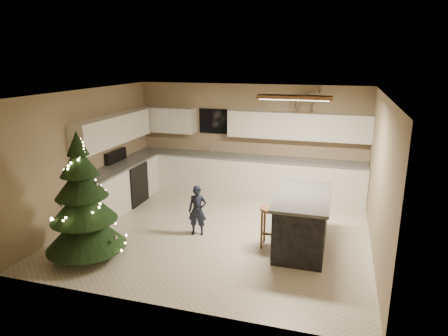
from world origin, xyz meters
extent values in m
plane|color=beige|center=(0.00, 0.00, 0.00)|extent=(5.50, 5.50, 0.00)
cube|color=#9C8866|center=(0.00, 2.50, 1.30)|extent=(5.50, 0.02, 2.60)
cube|color=#9C8866|center=(0.00, -2.50, 1.30)|extent=(5.50, 0.02, 2.60)
cube|color=#9C8866|center=(-2.75, 0.00, 1.30)|extent=(0.02, 5.00, 2.60)
cube|color=#9C8866|center=(2.75, 0.00, 1.30)|extent=(0.02, 5.00, 2.60)
cube|color=silver|center=(0.00, 0.00, 2.60)|extent=(5.50, 5.00, 0.02)
cube|color=brown|center=(1.30, 0.10, 2.55)|extent=(1.25, 0.32, 0.06)
cube|color=white|center=(1.30, 0.10, 2.52)|extent=(1.15, 0.24, 0.02)
cube|color=silver|center=(0.00, 2.20, 0.45)|extent=(5.48, 0.60, 0.90)
cube|color=silver|center=(-2.45, 0.60, 0.45)|extent=(0.60, 2.60, 0.90)
cube|color=slate|center=(0.00, 2.19, 0.92)|extent=(5.48, 0.62, 0.04)
cube|color=slate|center=(-2.44, 0.60, 0.92)|extent=(0.62, 2.60, 0.04)
cube|color=silver|center=(-2.05, 2.33, 1.70)|extent=(1.40, 0.35, 0.60)
cube|color=silver|center=(1.15, 2.33, 1.70)|extent=(3.20, 0.35, 0.60)
cube|color=silver|center=(-2.58, 0.72, 1.70)|extent=(0.35, 2.60, 0.60)
cube|color=black|center=(-0.90, 2.47, 1.70)|extent=(0.70, 0.04, 0.60)
cube|color=#99999E|center=(-0.90, 2.20, 0.90)|extent=(0.55, 0.40, 0.06)
cylinder|color=#99999E|center=(-0.90, 2.30, 1.06)|extent=(0.03, 0.03, 0.24)
cube|color=black|center=(-2.43, 0.90, 0.45)|extent=(0.64, 0.75, 0.90)
cube|color=black|center=(-2.68, 0.90, 1.05)|extent=(0.10, 0.75, 0.30)
cube|color=black|center=(1.57, -0.23, 0.45)|extent=(0.80, 1.60, 0.90)
cube|color=#2F2F30|center=(1.57, -0.23, 0.93)|extent=(0.90, 1.70, 0.05)
cylinder|color=brown|center=(1.05, -0.35, 0.69)|extent=(0.37, 0.37, 0.04)
cylinder|color=brown|center=(0.92, -0.49, 0.34)|extent=(0.04, 0.04, 0.67)
cylinder|color=brown|center=(1.18, -0.49, 0.34)|extent=(0.04, 0.04, 0.67)
cylinder|color=brown|center=(0.92, -0.22, 0.34)|extent=(0.04, 0.04, 0.67)
cylinder|color=brown|center=(1.18, -0.22, 0.34)|extent=(0.04, 0.04, 0.67)
cube|color=brown|center=(1.05, -0.35, 0.22)|extent=(0.29, 0.03, 0.03)
cylinder|color=#3F2816|center=(-1.77, -1.60, 0.14)|extent=(0.11, 0.11, 0.28)
cone|color=black|center=(-1.77, -1.60, 0.52)|extent=(1.28, 1.28, 0.66)
cone|color=black|center=(-1.77, -1.60, 0.94)|extent=(1.05, 1.05, 0.56)
cone|color=black|center=(-1.77, -1.60, 1.32)|extent=(0.83, 0.83, 0.52)
cone|color=black|center=(-1.77, -1.60, 1.64)|extent=(0.60, 0.60, 0.47)
cone|color=black|center=(-1.77, -1.60, 1.93)|extent=(0.34, 0.34, 0.38)
sphere|color=#FFD88C|center=(-1.11, -1.60, 0.23)|extent=(0.03, 0.03, 0.03)
sphere|color=#FFD88C|center=(-1.16, -1.37, 0.28)|extent=(0.03, 0.03, 0.03)
sphere|color=#FFD88C|center=(-1.29, -1.18, 0.33)|extent=(0.03, 0.03, 0.03)
sphere|color=#FFD88C|center=(-1.48, -1.05, 0.37)|extent=(0.03, 0.03, 0.03)
sphere|color=#FFD88C|center=(-1.69, -1.00, 0.42)|extent=(0.03, 0.03, 0.03)
sphere|color=#FFD88C|center=(-1.90, -1.03, 0.46)|extent=(0.03, 0.03, 0.03)
sphere|color=#FFD88C|center=(-2.09, -1.12, 0.51)|extent=(0.03, 0.03, 0.03)
sphere|color=#FFD88C|center=(-2.22, -1.27, 0.56)|extent=(0.03, 0.03, 0.03)
sphere|color=#FFD88C|center=(-2.29, -1.46, 0.60)|extent=(0.03, 0.03, 0.03)
sphere|color=#FFD88C|center=(-2.29, -1.65, 0.65)|extent=(0.03, 0.03, 0.03)
sphere|color=#FFD88C|center=(-2.23, -1.82, 0.69)|extent=(0.03, 0.03, 0.03)
sphere|color=#FFD88C|center=(-2.11, -1.96, 0.74)|extent=(0.03, 0.03, 0.03)
sphere|color=#FFD88C|center=(-1.96, -2.04, 0.78)|extent=(0.03, 0.03, 0.03)
sphere|color=#FFD88C|center=(-1.79, -2.06, 0.83)|extent=(0.03, 0.03, 0.03)
sphere|color=#FFD88C|center=(-1.64, -2.02, 0.88)|extent=(0.03, 0.03, 0.03)
sphere|color=#FFD88C|center=(-1.51, -1.94, 0.92)|extent=(0.03, 0.03, 0.03)
sphere|color=#FFD88C|center=(-1.42, -1.81, 0.97)|extent=(0.03, 0.03, 0.03)
sphere|color=#FFD88C|center=(-1.38, -1.67, 1.01)|extent=(0.03, 0.03, 0.03)
sphere|color=#FFD88C|center=(-1.40, -1.53, 1.06)|extent=(0.03, 0.03, 0.03)
sphere|color=#FFD88C|center=(-1.46, -1.41, 1.11)|extent=(0.03, 0.03, 0.03)
sphere|color=#FFD88C|center=(-1.55, -1.33, 1.15)|extent=(0.03, 0.03, 0.03)
sphere|color=#FFD88C|center=(-1.67, -1.28, 1.20)|extent=(0.03, 0.03, 0.03)
sphere|color=#FFD88C|center=(-1.79, -1.28, 1.24)|extent=(0.03, 0.03, 0.03)
sphere|color=#FFD88C|center=(-1.89, -1.32, 1.29)|extent=(0.03, 0.03, 0.03)
sphere|color=#FFD88C|center=(-1.97, -1.39, 1.33)|extent=(0.03, 0.03, 0.03)
sphere|color=#FFD88C|center=(-2.02, -1.48, 1.38)|extent=(0.03, 0.03, 0.03)
sphere|color=#FFD88C|center=(-2.03, -1.58, 1.43)|extent=(0.03, 0.03, 0.03)
sphere|color=#FFD88C|center=(-2.00, -1.66, 1.47)|extent=(0.03, 0.03, 0.03)
sphere|color=#FFD88C|center=(-1.95, -1.73, 1.52)|extent=(0.03, 0.03, 0.03)
sphere|color=#FFD88C|center=(-1.89, -1.77, 1.56)|extent=(0.03, 0.03, 0.03)
sphere|color=#FFD88C|center=(-1.82, -1.79, 1.61)|extent=(0.03, 0.03, 0.03)
sphere|color=#FFD88C|center=(-1.75, -1.77, 1.65)|extent=(0.03, 0.03, 0.03)
sphere|color=#FFD88C|center=(-1.70, -1.74, 1.70)|extent=(0.03, 0.03, 0.03)
sphere|color=#FFD88C|center=(-1.67, -1.69, 1.75)|extent=(0.03, 0.03, 0.03)
sphere|color=#FFD88C|center=(-1.65, -1.64, 1.79)|extent=(0.03, 0.03, 0.03)
sphere|color=#FFD88C|center=(-1.66, -1.60, 1.84)|extent=(0.03, 0.03, 0.03)
sphere|color=#FFD88C|center=(-1.68, -1.57, 1.88)|extent=(0.03, 0.03, 0.03)
sphere|color=#FFD88C|center=(-1.71, -1.55, 1.93)|extent=(0.03, 0.03, 0.03)
sphere|color=#FFD88C|center=(-1.74, -1.54, 1.98)|extent=(0.03, 0.03, 0.03)
sphere|color=silver|center=(-1.22, -1.60, 0.42)|extent=(0.07, 0.07, 0.07)
sphere|color=silver|center=(-2.04, -1.24, 0.70)|extent=(0.07, 0.07, 0.07)
sphere|color=silver|center=(-1.88, -1.93, 0.99)|extent=(0.07, 0.07, 0.07)
sphere|color=silver|center=(-1.53, -1.52, 1.27)|extent=(0.07, 0.07, 0.07)
sphere|color=silver|center=(-1.89, -1.51, 1.55)|extent=(0.07, 0.07, 0.07)
sphere|color=silver|center=(-1.77, -1.65, 1.83)|extent=(0.07, 0.07, 0.07)
imported|color=black|center=(-0.33, -0.25, 0.47)|extent=(0.37, 0.28, 0.94)
cube|color=brown|center=(1.29, 2.29, 2.01)|extent=(0.24, 0.02, 0.02)
cube|color=brown|center=(1.29, 2.36, 2.01)|extent=(0.24, 0.02, 0.02)
imported|color=beige|center=(1.29, 2.33, 2.28)|extent=(0.66, 0.42, 0.51)
camera|label=1|loc=(2.08, -6.69, 3.19)|focal=32.00mm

